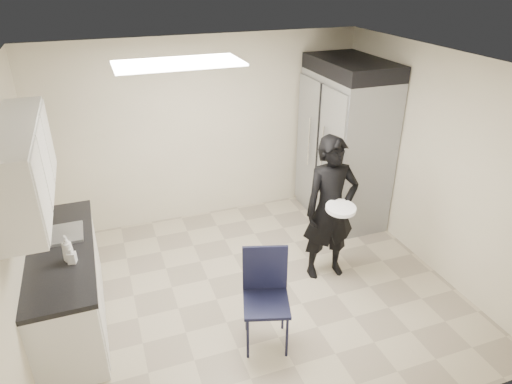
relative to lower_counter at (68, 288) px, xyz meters
name	(u,v)px	position (x,y,z in m)	size (l,w,h in m)	color
floor	(253,291)	(1.95, -0.20, -0.43)	(4.50, 4.50, 0.00)	tan
ceiling	(252,64)	(1.95, -0.20, 2.17)	(4.50, 4.50, 0.00)	white
back_wall	(205,131)	(1.95, 1.80, 0.87)	(4.50, 4.50, 0.00)	beige
left_wall	(14,231)	(-0.30, -0.20, 0.87)	(4.00, 4.00, 0.00)	beige
right_wall	(431,162)	(4.20, -0.20, 0.87)	(4.00, 4.00, 0.00)	beige
ceiling_panel	(178,63)	(1.35, 0.20, 2.14)	(1.20, 0.60, 0.02)	white
lower_counter	(68,288)	(0.00, 0.00, 0.00)	(0.60, 1.90, 0.86)	silver
countertop	(60,251)	(0.00, 0.00, 0.46)	(0.64, 1.95, 0.05)	black
sink	(62,239)	(0.02, 0.25, 0.44)	(0.42, 0.40, 0.14)	gray
faucet	(38,230)	(-0.18, 0.25, 0.59)	(0.02, 0.02, 0.24)	silver
upper_cabinets	(24,165)	(-0.13, 0.00, 1.40)	(0.35, 1.80, 0.75)	silver
towel_dispenser	(30,144)	(-0.19, 1.15, 1.19)	(0.22, 0.30, 0.35)	black
notice_sticker_left	(18,232)	(-0.29, -0.10, 0.79)	(0.00, 0.12, 0.07)	yellow
notice_sticker_right	(21,226)	(-0.29, 0.10, 0.75)	(0.00, 0.12, 0.07)	yellow
commercial_fridge	(344,149)	(3.78, 1.07, 0.62)	(0.80, 1.35, 2.10)	gray
fridge_compressor	(352,67)	(3.78, 1.07, 1.77)	(0.80, 1.35, 0.20)	black
folding_chair	(266,304)	(1.80, -0.99, 0.06)	(0.44, 0.44, 0.99)	black
man_tuxedo	(330,209)	(2.91, -0.15, 0.45)	(0.65, 0.43, 1.76)	black
bucket_lid	(341,208)	(2.89, -0.40, 0.60)	(0.33, 0.33, 0.04)	white
soap_bottle_a	(67,248)	(0.10, -0.24, 0.61)	(0.10, 0.10, 0.27)	silver
soap_bottle_b	(71,255)	(0.13, -0.29, 0.56)	(0.07, 0.07, 0.16)	#A2A1AC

